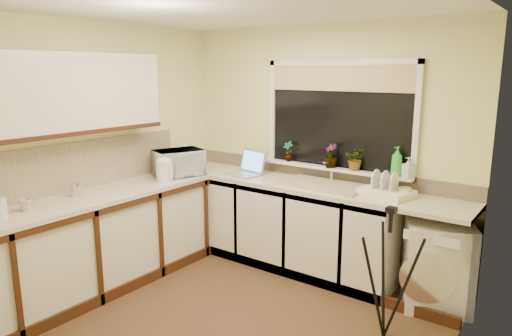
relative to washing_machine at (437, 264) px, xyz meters
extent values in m
plane|color=#523820|center=(-1.31, -1.21, -0.38)|extent=(3.20, 3.20, 0.00)
plane|color=white|center=(-1.31, -1.21, 2.07)|extent=(3.20, 3.20, 0.00)
plane|color=beige|center=(-1.31, 0.29, 0.85)|extent=(3.20, 0.00, 3.20)
plane|color=beige|center=(-1.31, -2.71, 0.85)|extent=(3.20, 0.00, 3.20)
plane|color=beige|center=(-2.91, -1.21, 0.85)|extent=(0.00, 3.00, 3.00)
plane|color=beige|center=(0.29, -1.21, 0.85)|extent=(0.00, 3.00, 3.00)
cube|color=silver|center=(-1.64, -0.01, 0.05)|extent=(2.55, 0.60, 0.86)
cube|color=silver|center=(-2.61, -1.51, 0.05)|extent=(0.54, 2.40, 0.86)
cube|color=beige|center=(-1.31, -0.01, 0.50)|extent=(3.20, 0.60, 0.04)
cube|color=beige|center=(-2.61, -1.51, 0.50)|extent=(0.60, 2.40, 0.04)
cube|color=silver|center=(-2.75, -1.66, 1.42)|extent=(0.28, 1.90, 0.70)
cube|color=beige|center=(-2.90, -1.51, 0.75)|extent=(0.02, 2.40, 0.45)
cube|color=beige|center=(-1.31, 0.28, 0.59)|extent=(3.20, 0.02, 0.14)
cube|color=black|center=(-1.11, 0.27, 1.17)|extent=(1.50, 0.02, 1.00)
cube|color=tan|center=(-1.11, 0.25, 1.55)|extent=(1.50, 0.02, 0.25)
cube|color=white|center=(-1.11, 0.22, 0.66)|extent=(1.60, 0.14, 0.03)
cube|color=tan|center=(-1.11, -0.01, 0.54)|extent=(0.82, 0.46, 0.03)
cylinder|color=silver|center=(-1.11, 0.17, 0.64)|extent=(0.03, 0.03, 0.24)
cube|color=white|center=(0.00, 0.00, 0.00)|extent=(0.69, 0.68, 0.75)
cube|color=#A4A5AC|center=(-2.03, -0.10, 0.53)|extent=(0.38, 0.31, 0.02)
cube|color=#5DAAFF|center=(-2.00, 0.05, 0.66)|extent=(0.35, 0.14, 0.24)
cylinder|color=white|center=(-2.50, -0.78, 0.63)|extent=(0.16, 0.16, 0.21)
cube|color=white|center=(-0.48, 0.01, 0.56)|extent=(0.48, 0.40, 0.06)
cylinder|color=silver|center=(-2.71, -1.64, 0.58)|extent=(0.09, 0.09, 0.12)
imported|color=white|center=(-2.58, -0.50, 0.66)|extent=(0.49, 0.58, 0.28)
imported|color=#999999|center=(-1.65, 0.20, 0.78)|extent=(0.12, 0.09, 0.22)
imported|color=#999999|center=(-1.14, 0.18, 0.79)|extent=(0.18, 0.18, 0.24)
imported|color=#999999|center=(-0.88, 0.21, 0.78)|extent=(0.23, 0.21, 0.22)
imported|color=green|center=(-0.47, 0.19, 0.81)|extent=(0.13, 0.13, 0.27)
imported|color=#999999|center=(-0.37, 0.20, 0.77)|extent=(0.11, 0.11, 0.19)
imported|color=beige|center=(-0.33, 0.05, 0.57)|extent=(0.13, 0.13, 0.09)
imported|color=beige|center=(-2.64, -2.13, 0.57)|extent=(0.11, 0.11, 0.10)
camera|label=1|loc=(0.95, -3.91, 1.63)|focal=32.62mm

